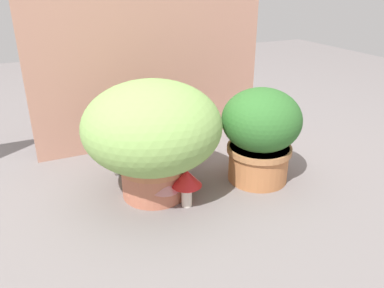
# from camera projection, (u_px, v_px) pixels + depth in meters

# --- Properties ---
(ground_plane) EXTENTS (6.00, 6.00, 0.00)m
(ground_plane) POSITION_uv_depth(u_px,v_px,m) (183.00, 200.00, 1.47)
(ground_plane) COLOR slate
(cardboard_backdrop) EXTENTS (1.15, 0.03, 0.82)m
(cardboard_backdrop) POSITION_uv_depth(u_px,v_px,m) (152.00, 62.00, 1.83)
(cardboard_backdrop) COLOR tan
(cardboard_backdrop) RESTS_ON ground
(grass_planter) EXTENTS (0.52, 0.52, 0.45)m
(grass_planter) POSITION_uv_depth(u_px,v_px,m) (152.00, 132.00, 1.42)
(grass_planter) COLOR #B76950
(grass_planter) RESTS_ON ground
(leafy_planter) EXTENTS (0.32, 0.32, 0.39)m
(leafy_planter) POSITION_uv_depth(u_px,v_px,m) (261.00, 132.00, 1.54)
(leafy_planter) COLOR #B67043
(leafy_planter) RESTS_ON ground
(cat) EXTENTS (0.34, 0.29, 0.32)m
(cat) POSITION_uv_depth(u_px,v_px,m) (164.00, 154.00, 1.57)
(cat) COLOR #5E5B52
(cat) RESTS_ON ground
(mushroom_ornament_pink) EXTENTS (0.11, 0.11, 0.13)m
(mushroom_ornament_pink) POSITION_uv_depth(u_px,v_px,m) (165.00, 184.00, 1.41)
(mushroom_ornament_pink) COLOR silver
(mushroom_ornament_pink) RESTS_ON ground
(mushroom_ornament_red) EXTENTS (0.11, 0.11, 0.15)m
(mushroom_ornament_red) POSITION_uv_depth(u_px,v_px,m) (187.00, 180.00, 1.40)
(mushroom_ornament_red) COLOR silver
(mushroom_ornament_red) RESTS_ON ground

